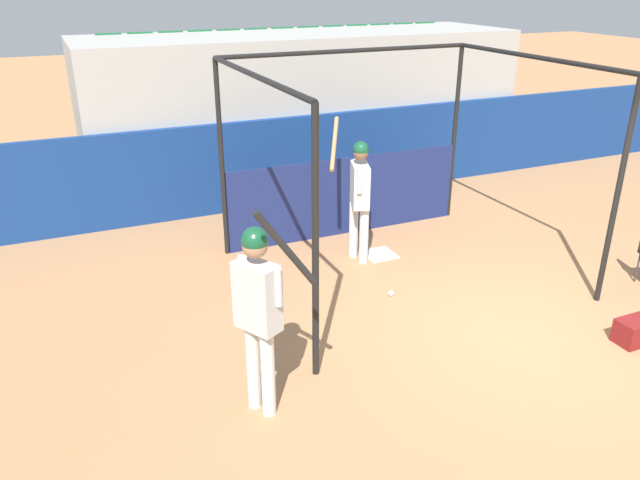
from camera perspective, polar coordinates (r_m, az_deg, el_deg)
The scene contains 8 objects.
ground_plane at distance 7.50m, azimuth 18.12°, elevation -8.57°, with size 60.00×60.00×0.00m, color #A8754C.
outfield_wall at distance 11.30m, azimuth 0.83°, elevation 7.68°, with size 24.00×0.12×1.54m.
bleacher_section at distance 12.28m, azimuth -1.66°, elevation 12.00°, with size 8.15×2.40×2.82m.
batting_cage at distance 9.05m, azimuth 4.05°, elevation 6.30°, with size 3.95×3.35×2.82m.
home_plate at distance 9.17m, azimuth 5.44°, elevation -1.31°, with size 0.44×0.44×0.02m.
player_batter at distance 8.64m, azimuth 3.58°, elevation 4.61°, with size 0.63×1.02×1.93m.
player_waiting at distance 5.52m, azimuth -5.64°, elevation -5.83°, with size 0.63×0.61×2.14m.
baseball at distance 8.04m, azimuth 6.52°, elevation -4.86°, with size 0.07×0.07×0.07m.
Camera 1 is at (-4.54, -4.58, 3.82)m, focal length 35.00 mm.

